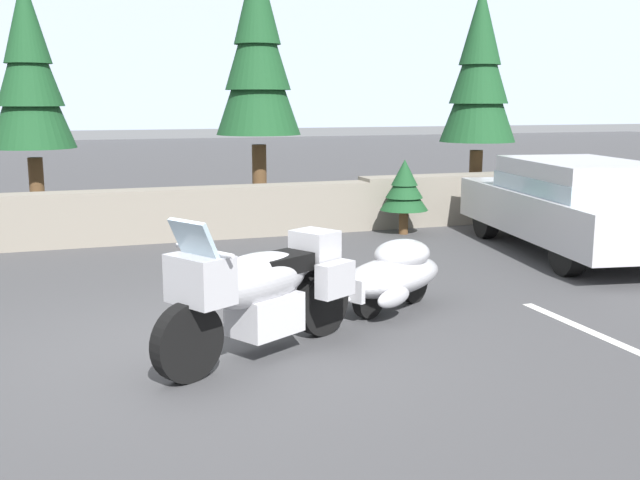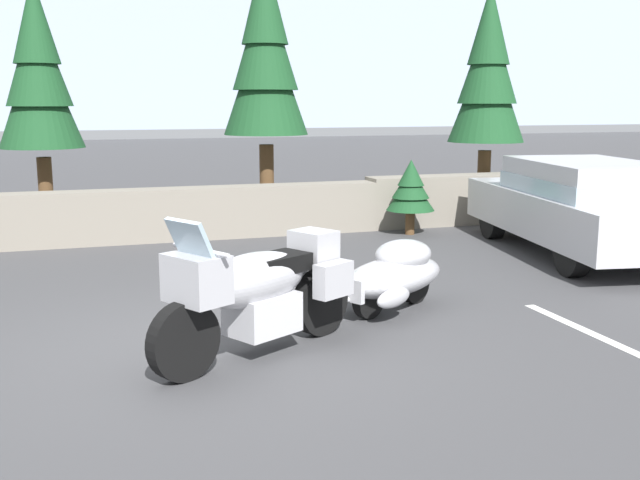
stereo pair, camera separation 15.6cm
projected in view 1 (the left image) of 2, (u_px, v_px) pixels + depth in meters
The scene contains 10 objects.
ground_plane at pixel (193, 348), 6.91m from camera, with size 80.00×80.00×0.00m, color #424244.
stone_guard_wall at pixel (136, 214), 12.06m from camera, with size 24.00×0.59×0.93m.
distant_ridgeline at pixel (68, 55), 94.37m from camera, with size 240.00×80.00×16.00m, color #99A8BF.
touring_motorcycle at pixel (260, 289), 6.59m from camera, with size 2.08×1.41×1.33m.
car_shaped_trailer at pixel (393, 273), 8.11m from camera, with size 2.09×1.41×0.76m.
sedan_at_right_edge at pixel (574, 203), 11.06m from camera, with size 2.52×4.73×1.41m.
pine_tree_tall at pixel (258, 53), 13.83m from camera, with size 1.59×1.59×5.01m.
pine_tree_secondary at pixel (479, 72), 14.53m from camera, with size 1.49×1.49×4.50m.
pine_tree_far_right at pixel (29, 72), 12.93m from camera, with size 1.47×1.47×4.41m.
pine_sapling_near at pixel (404, 188), 12.70m from camera, with size 0.83×0.83×1.29m.
Camera 1 is at (-1.01, -6.63, 2.25)m, focal length 41.77 mm.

